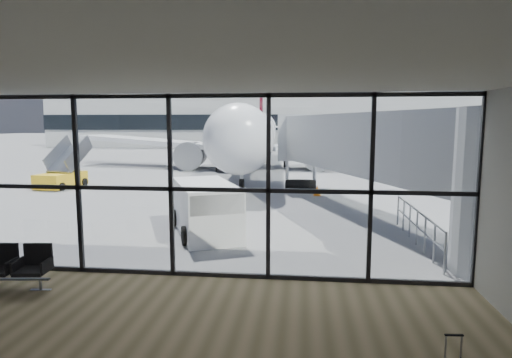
% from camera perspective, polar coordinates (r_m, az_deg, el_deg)
% --- Properties ---
extents(ground, '(220.00, 220.00, 0.00)m').
position_cam_1_polar(ground, '(50.26, 3.96, 3.05)').
color(ground, slate).
rests_on(ground, ground).
extents(lounge_shell, '(12.02, 8.01, 4.51)m').
position_cam_1_polar(lounge_shell, '(5.76, -14.31, -4.23)').
color(lounge_shell, brown).
rests_on(lounge_shell, ground).
extents(glass_curtain_wall, '(12.10, 0.12, 4.50)m').
position_cam_1_polar(glass_curtain_wall, '(10.39, -4.95, -1.17)').
color(glass_curtain_wall, white).
rests_on(glass_curtain_wall, ground).
extents(jet_bridge, '(8.00, 16.50, 4.33)m').
position_cam_1_polar(jet_bridge, '(17.42, 15.85, 3.73)').
color(jet_bridge, '#A8AAAD').
rests_on(jet_bridge, ground).
extents(apron_railing, '(0.06, 5.46, 1.11)m').
position_cam_1_polar(apron_railing, '(14.37, 20.68, -5.42)').
color(apron_railing, gray).
rests_on(apron_railing, ground).
extents(far_terminal, '(80.00, 12.20, 11.00)m').
position_cam_1_polar(far_terminal, '(72.09, 4.24, 7.71)').
color(far_terminal, '#A2A29E').
rests_on(far_terminal, ground).
extents(tree_0, '(4.95, 4.95, 7.12)m').
position_cam_1_polar(tree_0, '(94.59, -23.74, 7.28)').
color(tree_0, '#382619').
rests_on(tree_0, ground).
extents(tree_1, '(5.61, 5.61, 8.07)m').
position_cam_1_polar(tree_1, '(91.76, -20.48, 7.85)').
color(tree_1, '#382619').
rests_on(tree_1, ground).
extents(tree_2, '(6.27, 6.27, 9.03)m').
position_cam_1_polar(tree_2, '(89.25, -17.02, 8.41)').
color(tree_2, '#382619').
rests_on(tree_2, ground).
extents(tree_3, '(4.95, 4.95, 7.12)m').
position_cam_1_polar(tree_3, '(87.05, -13.32, 7.75)').
color(tree_3, '#382619').
rests_on(tree_3, ground).
extents(tree_4, '(5.61, 5.61, 8.07)m').
position_cam_1_polar(tree_4, '(85.25, -9.49, 8.28)').
color(tree_4, '#382619').
rests_on(tree_4, ground).
extents(tree_5, '(6.27, 6.27, 9.03)m').
position_cam_1_polar(tree_5, '(83.84, -5.51, 8.79)').
color(tree_5, '#382619').
rests_on(tree_5, ground).
extents(seating_row, '(2.31, 0.88, 1.02)m').
position_cam_1_polar(seating_row, '(11.62, -30.87, -9.77)').
color(seating_row, gray).
rests_on(seating_row, ground).
extents(airliner, '(32.27, 37.41, 9.63)m').
position_cam_1_polar(airliner, '(38.38, -0.17, 6.12)').
color(airliner, white).
rests_on(airliner, ground).
extents(service_van, '(3.24, 4.42, 1.76)m').
position_cam_1_polar(service_van, '(14.83, -6.68, -3.87)').
color(service_van, white).
rests_on(service_van, ground).
extents(belt_loader, '(2.16, 4.34, 1.91)m').
position_cam_1_polar(belt_loader, '(34.89, -3.96, 2.20)').
color(belt_loader, black).
rests_on(belt_loader, ground).
extents(mobile_stairs, '(2.17, 3.64, 2.44)m').
position_cam_1_polar(mobile_stairs, '(28.04, -24.46, 0.17)').
color(mobile_stairs, yellow).
rests_on(mobile_stairs, ground).
extents(traffic_cone_a, '(0.37, 0.37, 0.53)m').
position_cam_1_polar(traffic_cone_a, '(23.61, -3.97, -1.24)').
color(traffic_cone_a, red).
rests_on(traffic_cone_a, ground).
extents(traffic_cone_c, '(0.40, 0.40, 0.57)m').
position_cam_1_polar(traffic_cone_c, '(22.90, 8.16, -1.52)').
color(traffic_cone_c, orange).
rests_on(traffic_cone_c, ground).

